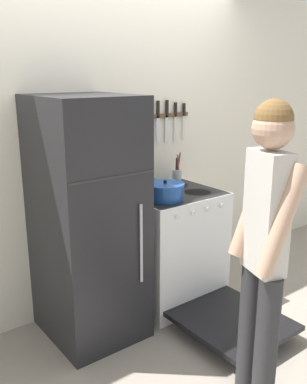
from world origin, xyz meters
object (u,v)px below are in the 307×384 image
(refrigerator, at_px, (88,220))
(stove_range, at_px, (173,248))
(dutch_oven_pot, at_px, (165,191))
(tea_kettle, at_px, (145,184))
(utensil_jar, at_px, (177,176))
(person, at_px, (264,246))

(refrigerator, relative_size, stove_range, 1.21)
(stove_range, bearing_deg, dutch_oven_pot, -150.10)
(stove_range, relative_size, dutch_oven_pot, 4.28)
(refrigerator, relative_size, tea_kettle, 7.14)
(refrigerator, bearing_deg, utensil_jar, 9.41)
(dutch_oven_pot, distance_m, utensil_jar, 0.44)
(tea_kettle, bearing_deg, utensil_jar, 0.95)
(utensil_jar, bearing_deg, stove_range, -135.94)
(tea_kettle, relative_size, person, 0.14)
(refrigerator, height_order, dutch_oven_pot, refrigerator)
(stove_range, height_order, person, person)
(stove_range, xyz_separation_m, utensil_jar, (0.18, 0.18, 0.54))
(stove_range, height_order, utensil_jar, utensil_jar)
(person, bearing_deg, tea_kettle, 7.64)
(refrigerator, relative_size, person, 0.99)
(stove_range, xyz_separation_m, dutch_oven_pot, (-0.17, -0.10, 0.53))
(dutch_oven_pot, distance_m, tea_kettle, 0.27)
(stove_range, bearing_deg, utensil_jar, 44.06)
(stove_range, height_order, dutch_oven_pot, dutch_oven_pot)
(refrigerator, bearing_deg, tea_kettle, 13.95)
(dutch_oven_pot, distance_m, person, 1.14)
(stove_range, relative_size, utensil_jar, 5.09)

